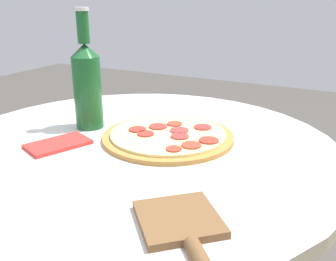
{
  "coord_description": "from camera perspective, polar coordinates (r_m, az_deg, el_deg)",
  "views": [
    {
      "loc": [
        0.65,
        0.41,
        1.07
      ],
      "look_at": [
        -0.06,
        0.05,
        0.78
      ],
      "focal_mm": 40.0,
      "sensor_mm": 36.0,
      "label": 1
    }
  ],
  "objects": [
    {
      "name": "pizza",
      "position": [
        0.86,
        0.05,
        -0.77
      ],
      "size": [
        0.3,
        0.3,
        0.02
      ],
      "color": "#B77F3D",
      "rests_on": "table"
    },
    {
      "name": "table",
      "position": [
        0.94,
        -4.3,
        -14.38
      ],
      "size": [
        0.89,
        0.89,
        0.76
      ],
      "color": "silver",
      "rests_on": "ground_plane"
    },
    {
      "name": "pizza_paddle",
      "position": [
        0.53,
        2.84,
        -15.49
      ],
      "size": [
        0.23,
        0.22,
        0.02
      ],
      "rotation": [
        0.0,
        0.0,
        0.74
      ],
      "color": "brown",
      "rests_on": "table"
    },
    {
      "name": "beer_bottle",
      "position": [
        0.93,
        -12.23,
        7.12
      ],
      "size": [
        0.07,
        0.07,
        0.29
      ],
      "color": "#195628",
      "rests_on": "table"
    },
    {
      "name": "napkin",
      "position": [
        0.85,
        -16.41,
        -2.01
      ],
      "size": [
        0.15,
        0.12,
        0.01
      ],
      "color": "red",
      "rests_on": "table"
    }
  ]
}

